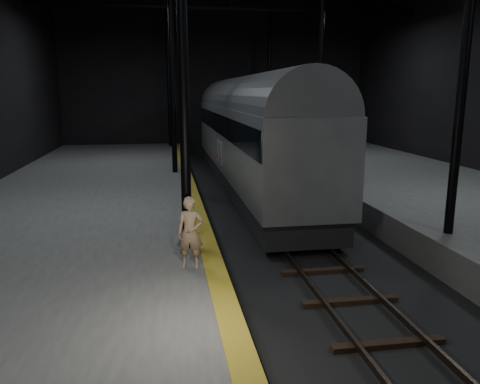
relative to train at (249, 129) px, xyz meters
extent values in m
plane|color=black|center=(0.00, -7.66, -3.18)|extent=(44.00, 44.00, 0.00)
cube|color=#4B4B48|center=(-7.50, -7.66, -2.68)|extent=(9.00, 43.80, 1.00)
cube|color=#4B4B48|center=(7.50, -7.66, -2.68)|extent=(9.00, 43.80, 1.00)
cube|color=#8E6319|center=(-3.25, -7.66, -2.18)|extent=(0.50, 43.80, 0.01)
cube|color=#3F3328|center=(-0.72, -7.66, -3.01)|extent=(0.08, 43.00, 0.14)
cube|color=#3F3328|center=(0.72, -7.66, -3.01)|extent=(0.08, 43.00, 0.14)
cube|color=black|center=(0.00, -7.66, -3.12)|extent=(2.40, 42.00, 0.12)
cylinder|color=black|center=(-3.80, -11.66, 2.82)|extent=(0.26, 0.26, 10.00)
cylinder|color=black|center=(3.80, -11.66, 2.82)|extent=(0.26, 0.26, 10.00)
cylinder|color=black|center=(-3.80, 0.34, 2.82)|extent=(0.26, 0.26, 10.00)
cylinder|color=black|center=(3.80, 0.34, 2.82)|extent=(0.26, 0.26, 10.00)
cylinder|color=black|center=(-3.80, 12.34, 2.82)|extent=(0.26, 0.26, 10.00)
cylinder|color=black|center=(3.80, 12.34, 2.82)|extent=(0.26, 0.26, 10.00)
cube|color=black|center=(0.00, 6.34, 6.82)|extent=(23.60, 0.15, 0.18)
cube|color=gray|center=(0.00, 0.00, -0.46)|extent=(3.09, 21.34, 3.20)
cube|color=black|center=(0.00, 0.00, -2.47)|extent=(2.83, 20.91, 0.91)
cube|color=black|center=(0.00, 0.00, 0.29)|extent=(3.16, 21.02, 0.96)
cylinder|color=slate|center=(0.00, 0.00, 1.14)|extent=(3.03, 21.12, 3.03)
cube|color=black|center=(0.00, -7.47, -2.86)|extent=(1.92, 2.35, 0.37)
cube|color=black|center=(0.00, 7.47, -2.86)|extent=(1.92, 2.35, 0.37)
cube|color=silver|center=(-1.58, -1.07, -1.10)|extent=(0.04, 0.80, 1.12)
cube|color=silver|center=(-1.58, 0.21, -1.10)|extent=(0.04, 0.80, 1.12)
cylinder|color=#B21526|center=(-1.60, -0.87, -1.37)|extent=(0.03, 0.28, 0.28)
cylinder|color=#B21526|center=(-1.60, 0.41, -1.37)|extent=(0.03, 0.28, 0.28)
imported|color=tan|center=(-3.80, -13.19, -1.34)|extent=(0.68, 0.51, 1.69)
camera|label=1|loc=(-4.34, -23.63, 1.86)|focal=35.00mm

